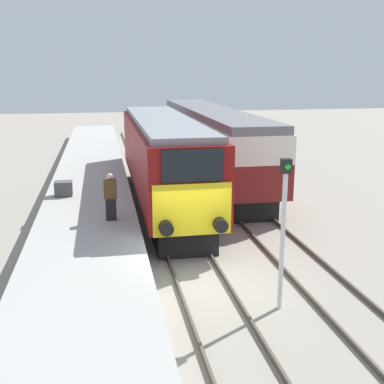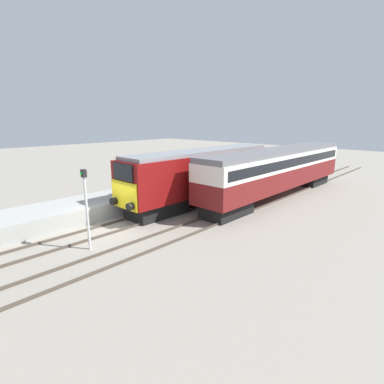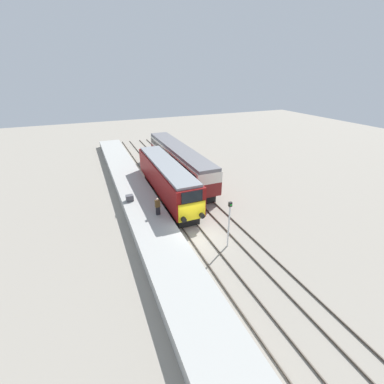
# 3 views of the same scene
# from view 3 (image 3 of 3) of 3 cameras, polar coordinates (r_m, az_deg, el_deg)

# --- Properties ---
(ground_plane) EXTENTS (120.00, 120.00, 0.00)m
(ground_plane) POSITION_cam_3_polar(r_m,az_deg,el_deg) (21.86, 1.39, -10.15)
(ground_plane) COLOR gray
(platform_left) EXTENTS (3.50, 50.00, 1.03)m
(platform_left) POSITION_cam_3_polar(r_m,az_deg,el_deg) (27.39, -11.85, -1.63)
(platform_left) COLOR #A8A8A3
(platform_left) RESTS_ON ground_plane
(rails_near_track) EXTENTS (1.51, 60.00, 0.14)m
(rails_near_track) POSITION_cam_3_polar(r_m,az_deg,el_deg) (25.75, -3.16, -4.05)
(rails_near_track) COLOR #4C4238
(rails_near_track) RESTS_ON ground_plane
(rails_far_track) EXTENTS (1.50, 60.00, 0.14)m
(rails_far_track) POSITION_cam_3_polar(r_m,az_deg,el_deg) (26.92, 3.66, -2.67)
(rails_far_track) COLOR #4C4238
(rails_far_track) RESTS_ON ground_plane
(locomotive) EXTENTS (2.70, 14.47, 4.02)m
(locomotive) POSITION_cam_3_polar(r_m,az_deg,el_deg) (27.70, -5.65, 3.05)
(locomotive) COLOR black
(locomotive) RESTS_ON ground_plane
(passenger_carriage) EXTENTS (2.75, 18.12, 3.95)m
(passenger_carriage) POSITION_cam_3_polar(r_m,az_deg,el_deg) (33.50, -2.93, 7.41)
(passenger_carriage) COLOR black
(passenger_carriage) RESTS_ON ground_plane
(person_on_platform) EXTENTS (0.44, 0.26, 1.64)m
(person_on_platform) POSITION_cam_3_polar(r_m,az_deg,el_deg) (22.87, -7.63, -3.22)
(person_on_platform) COLOR black
(person_on_platform) RESTS_ON platform_left
(signal_post) EXTENTS (0.24, 0.28, 3.96)m
(signal_post) POSITION_cam_3_polar(r_m,az_deg,el_deg) (19.84, 8.25, -6.36)
(signal_post) COLOR silver
(signal_post) RESTS_ON ground_plane
(luggage_crate) EXTENTS (0.70, 0.56, 0.60)m
(luggage_crate) POSITION_cam_3_polar(r_m,az_deg,el_deg) (26.02, -13.67, -1.31)
(luggage_crate) COLOR #4C4C51
(luggage_crate) RESTS_ON platform_left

